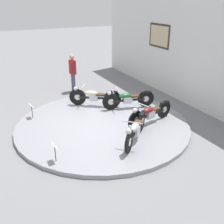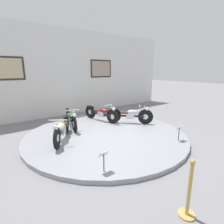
% 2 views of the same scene
% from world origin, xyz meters
% --- Properties ---
extents(ground_plane, '(60.00, 60.00, 0.00)m').
position_xyz_m(ground_plane, '(0.00, 0.00, 0.00)').
color(ground_plane, slate).
extents(display_platform, '(5.65, 5.65, 0.12)m').
position_xyz_m(display_platform, '(0.00, 0.00, 0.06)').
color(display_platform, gray).
rests_on(display_platform, ground_plane).
extents(back_wall, '(14.00, 0.22, 4.38)m').
position_xyz_m(back_wall, '(0.00, 3.94, 2.19)').
color(back_wall, silver).
rests_on(back_wall, ground_plane).
extents(motorcycle_cream, '(1.17, 1.67, 0.80)m').
position_xyz_m(motorcycle_cream, '(-1.51, 0.33, 0.51)').
color(motorcycle_cream, black).
rests_on(motorcycle_cream, display_platform).
extents(motorcycle_green, '(0.62, 1.94, 0.79)m').
position_xyz_m(motorcycle_green, '(-0.73, 1.35, 0.50)').
color(motorcycle_green, black).
rests_on(motorcycle_green, display_platform).
extents(motorcycle_maroon, '(0.61, 1.92, 0.78)m').
position_xyz_m(motorcycle_maroon, '(0.73, 1.35, 0.50)').
color(motorcycle_maroon, black).
rests_on(motorcycle_maroon, display_platform).
extents(motorcycle_silver, '(1.39, 1.48, 0.79)m').
position_xyz_m(motorcycle_silver, '(1.51, 0.33, 0.50)').
color(motorcycle_silver, black).
rests_on(motorcycle_silver, display_platform).
extents(info_placard_front_left, '(0.26, 0.11, 0.51)m').
position_xyz_m(info_placard_front_left, '(-1.47, -1.99, 0.49)').
color(info_placard_front_left, '#333338').
rests_on(info_placard_front_left, display_platform).
extents(info_placard_front_centre, '(0.26, 0.11, 0.51)m').
position_xyz_m(info_placard_front_centre, '(1.47, -1.99, 0.49)').
color(info_placard_front_centre, '#333338').
rests_on(info_placard_front_centre, display_platform).
extents(stanchion_post_left_of_entry, '(0.28, 0.28, 1.02)m').
position_xyz_m(stanchion_post_left_of_entry, '(-1.00, -3.72, 0.34)').
color(stanchion_post_left_of_entry, tan).
rests_on(stanchion_post_left_of_entry, ground_plane).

